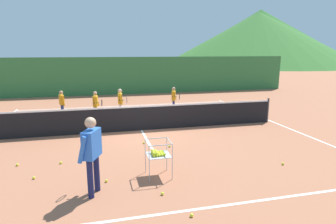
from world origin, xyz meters
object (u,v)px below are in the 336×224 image
instructor (92,149)px  tennis_ball_3 (192,215)px  tennis_ball_5 (61,163)px  student_3 (174,97)px  tennis_ball_4 (162,194)px  tennis_ball_0 (91,153)px  tennis_ball_7 (283,164)px  student_1 (96,103)px  tennis_ball_1 (170,146)px  tennis_ball_9 (106,181)px  tennis_ball_2 (17,165)px  tennis_ball_8 (144,143)px  student_0 (62,102)px  ball_cart (158,153)px  tennis_ball_6 (34,178)px  student_2 (120,101)px  tennis_net (141,118)px

instructor → tennis_ball_3: instructor is taller
tennis_ball_5 → student_3: bearing=50.1°
tennis_ball_4 → tennis_ball_0: bearing=117.9°
student_3 → tennis_ball_7: (1.14, -7.22, -0.74)m
student_3 → tennis_ball_5: 7.45m
student_1 → tennis_ball_1: bearing=-61.5°
tennis_ball_7 → tennis_ball_9: bearing=179.0°
instructor → tennis_ball_4: instructor is taller
tennis_ball_2 → tennis_ball_0: bearing=12.4°
student_1 → tennis_ball_2: size_ratio=19.38×
tennis_ball_9 → tennis_ball_8: bearing=63.3°
instructor → student_0: 7.87m
tennis_ball_2 → tennis_ball_9: bearing=-34.3°
student_1 → tennis_ball_7: bearing=-52.2°
ball_cart → student_3: bearing=71.9°
tennis_ball_1 → tennis_ball_8: size_ratio=1.00×
tennis_ball_9 → tennis_ball_6: bearing=160.8°
student_2 → tennis_ball_7: 7.75m
tennis_ball_2 → tennis_ball_4: 4.26m
tennis_ball_4 → tennis_ball_5: 3.32m
instructor → student_3: bearing=63.3°
tennis_ball_9 → tennis_ball_3: bearing=-50.9°
tennis_ball_4 → tennis_ball_5: size_ratio=1.00×
instructor → tennis_ball_3: 2.45m
tennis_ball_3 → tennis_ball_1: bearing=81.8°
tennis_ball_5 → tennis_ball_9: (1.18, -1.44, 0.00)m
student_2 → tennis_ball_2: (-3.20, -5.04, -0.78)m
instructor → tennis_ball_7: (4.99, 0.42, -1.00)m
tennis_net → tennis_ball_7: size_ratio=163.50×
tennis_ball_8 → student_1: bearing=112.7°
tennis_ball_4 → tennis_ball_1: bearing=72.9°
tennis_ball_1 → tennis_ball_5: 3.31m
student_1 → tennis_ball_6: size_ratio=19.38×
student_0 → tennis_ball_4: bearing=-70.5°
tennis_ball_4 → tennis_ball_7: same height
tennis_ball_5 → tennis_ball_6: bearing=-121.6°
tennis_ball_0 → tennis_ball_4: same height
student_1 → tennis_ball_7: student_1 is taller
student_3 → tennis_ball_6: size_ratio=18.80×
instructor → tennis_ball_1: instructor is taller
tennis_ball_5 → tennis_ball_9: size_ratio=1.00×
tennis_ball_0 → tennis_ball_5: 0.97m
instructor → tennis_ball_5: bearing=114.9°
tennis_ball_0 → tennis_ball_5: (-0.80, -0.55, 0.00)m
student_2 → student_3: size_ratio=1.05×
tennis_ball_4 → tennis_ball_7: bearing=13.1°
instructor → tennis_ball_4: size_ratio=25.26×
student_1 → instructor: bearing=-90.6°
student_1 → tennis_ball_6: (-1.50, -5.67, -0.76)m
tennis_ball_8 → tennis_ball_9: 2.93m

